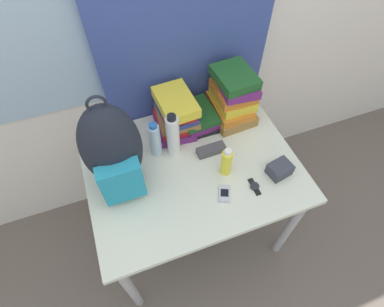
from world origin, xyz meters
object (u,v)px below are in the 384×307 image
cell_phone (224,194)px  camera_pouch (280,169)px  sunscreen_bottle (226,162)px  backpack (113,151)px  book_stack_left (176,114)px  sports_bottle (173,135)px  book_stack_center (198,117)px  book_stack_right (232,97)px  wristwatch (255,186)px  water_bottle (155,140)px  sunglasses_case (211,150)px

cell_phone → camera_pouch: bearing=3.5°
sunscreen_bottle → camera_pouch: bearing=-22.3°
backpack → camera_pouch: (0.73, -0.23, -0.20)m
book_stack_left → cell_phone: (0.08, -0.47, -0.11)m
sports_bottle → book_stack_center: bearing=37.1°
book_stack_right → sports_bottle: 0.41m
camera_pouch → book_stack_left: bearing=130.0°
backpack → wristwatch: backpack is taller
backpack → water_bottle: backpack is taller
book_stack_left → sports_bottle: (-0.06, -0.14, 0.01)m
sunglasses_case → wristwatch: size_ratio=1.57×
cell_phone → wristwatch: bearing=-4.7°
backpack → book_stack_center: backpack is taller
cell_phone → sports_bottle: bearing=113.3°
book_stack_center → sports_bottle: 0.25m
book_stack_right → sports_bottle: bearing=-160.6°
sunglasses_case → water_bottle: bearing=160.2°
sunscreen_bottle → sports_bottle: bearing=133.1°
book_stack_left → sunglasses_case: 0.26m
book_stack_right → sunscreen_bottle: (-0.18, -0.35, -0.06)m
book_stack_right → water_bottle: bearing=-166.4°
book_stack_left → cell_phone: 0.49m
book_stack_center → sunscreen_bottle: size_ratio=1.42×
sports_bottle → sunscreen_bottle: sports_bottle is taller
camera_pouch → wristwatch: bearing=-168.3°
book_stack_right → wristwatch: 0.50m
sunscreen_bottle → wristwatch: sunscreen_bottle is taller
backpack → book_stack_center: (0.48, 0.22, -0.19)m
sunscreen_bottle → camera_pouch: 0.27m
sunglasses_case → book_stack_center: bearing=88.0°
book_stack_left → sunglasses_case: size_ratio=1.82×
book_stack_center → book_stack_right: (0.20, -0.01, 0.10)m
sports_bottle → sunscreen_bottle: (0.20, -0.21, -0.05)m
sunscreen_bottle → sunglasses_case: sunscreen_bottle is taller
sunglasses_case → camera_pouch: size_ratio=1.23×
book_stack_left → sports_bottle: sports_bottle is taller
sports_bottle → sunglasses_case: sports_bottle is taller
water_bottle → wristwatch: (0.38, -0.36, -0.10)m
book_stack_right → cell_phone: bearing=-117.4°
cell_phone → water_bottle: bearing=123.1°
backpack → book_stack_left: (0.35, 0.22, -0.12)m
book_stack_center → sports_bottle: bearing=-142.9°
book_stack_right → wristwatch: bearing=-100.4°
camera_pouch → book_stack_center: bearing=119.5°
book_stack_center → cell_phone: bearing=-95.4°
sports_bottle → sunscreen_bottle: size_ratio=1.52×
book_stack_center → book_stack_left: bearing=179.7°
camera_pouch → sports_bottle: bearing=144.9°
book_stack_center → sunglasses_case: size_ratio=1.63×
backpack → camera_pouch: 0.80m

